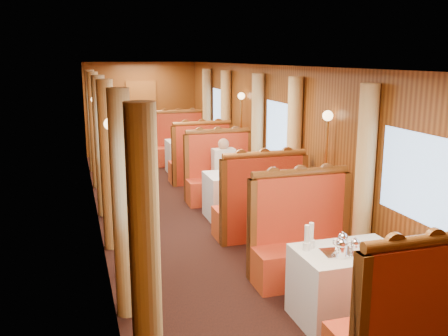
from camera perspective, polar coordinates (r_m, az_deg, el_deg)
name	(u,v)px	position (r m, az deg, el deg)	size (l,w,h in m)	color
floor	(194,221)	(8.24, -3.41, -6.07)	(3.00, 12.00, 0.01)	black
ceiling	(192,66)	(7.81, -3.65, 11.58)	(3.00, 12.00, 0.01)	silver
wall_far	(142,109)	(13.79, -9.41, 6.67)	(3.00, 2.50, 0.01)	brown
wall_left	(96,151)	(7.73, -14.41, 1.87)	(12.00, 2.50, 0.01)	brown
wall_right	(281,141)	(8.40, 6.49, 3.03)	(12.00, 2.50, 0.01)	brown
doorway_far	(142,118)	(13.78, -9.35, 5.63)	(0.80, 0.04, 2.00)	brown
table_near	(347,285)	(5.33, 13.93, -12.88)	(1.05, 0.72, 0.75)	white
banquette_near_fwd	(412,333)	(4.58, 20.73, -17.20)	(1.30, 0.55, 1.34)	#AF1513
banquette_near_aft	(304,245)	(6.13, 9.08, -8.73)	(1.30, 0.55, 1.34)	#AF1513
table_mid	(238,195)	(8.33, 1.59, -3.15)	(1.05, 0.72, 0.75)	white
banquette_mid_fwd	(260,210)	(7.40, 4.09, -4.82)	(1.30, 0.55, 1.34)	#AF1513
banquette_mid_aft	(220,179)	(9.25, -0.41, -1.23)	(1.30, 0.55, 1.34)	#AF1513
table_far	(190,156)	(11.61, -3.91, 1.35)	(1.05, 0.72, 0.75)	white
banquette_far_fwd	(201,163)	(10.63, -2.67, 0.59)	(1.30, 0.55, 1.34)	#AF1513
banquette_far_aft	(181,147)	(12.57, -4.97, 2.43)	(1.30, 0.55, 1.34)	#AF1513
tea_tray	(339,253)	(5.09, 13.06, -9.40)	(0.34, 0.26, 0.01)	silver
teapot_left	(341,251)	(4.96, 13.22, -9.18)	(0.18, 0.13, 0.15)	silver
teapot_right	(355,249)	(5.08, 14.73, -8.89)	(0.15, 0.12, 0.12)	silver
teapot_back	(342,244)	(5.14, 13.37, -8.42)	(0.18, 0.13, 0.14)	silver
fruit_plate	(383,251)	(5.22, 17.74, -9.00)	(0.21, 0.21, 0.05)	white
cup_inboard	(307,240)	(5.06, 9.43, -8.17)	(0.08, 0.08, 0.26)	white
cup_outboard	(311,238)	(5.14, 9.91, -7.87)	(0.08, 0.08, 0.26)	white
rose_vase_mid	(239,164)	(8.16, 1.75, 0.51)	(0.06, 0.06, 0.36)	silver
rose_vase_far	(190,133)	(11.53, -3.87, 4.06)	(0.06, 0.06, 0.36)	silver
window_left_near	(118,202)	(4.28, -11.98, -3.79)	(1.20, 0.90, 0.01)	#7FADE5
curtain_left_near_a	(145,268)	(3.65, -8.97, -11.17)	(0.22, 0.22, 2.35)	#DDB871
curtain_left_near_b	(123,206)	(5.11, -11.47, -4.28)	(0.22, 0.22, 2.35)	#DDB871
window_right_near	(418,177)	(5.39, 21.27, -0.99)	(1.20, 0.90, 0.01)	#7FADE5
curtain_right_near_b	(364,186)	(6.01, 15.72, -1.96)	(0.22, 0.22, 2.35)	#DDB871
window_left_mid	(96,138)	(7.69, -14.38, 3.34)	(1.20, 0.90, 0.01)	#7FADE5
curtain_left_mid_a	(108,166)	(6.98, -13.07, 0.20)	(0.22, 0.22, 2.35)	#DDB871
curtain_left_mid_b	(101,147)	(8.51, -13.84, 2.36)	(0.22, 0.22, 2.35)	#DDB871
window_right_mid	(280,130)	(8.36, 6.42, 4.37)	(1.20, 0.90, 0.01)	#7FADE5
curtain_right_mid_a	(294,155)	(7.67, 7.95, 1.49)	(0.22, 0.22, 2.35)	#DDB871
curtain_right_mid_b	(257,139)	(9.08, 3.83, 3.32)	(0.22, 0.22, 2.35)	#DDB871
window_left_far	(88,113)	(11.16, -15.30, 6.07)	(1.20, 0.90, 0.01)	#7FADE5
curtain_left_far_a	(95,131)	(10.43, -14.48, 4.15)	(0.22, 0.22, 2.35)	#DDB871
curtain_left_far_b	(92,121)	(11.97, -14.85, 5.18)	(0.22, 0.22, 2.35)	#DDB871
window_right_far	(220,109)	(11.64, -0.44, 6.76)	(1.20, 0.90, 0.01)	#7FADE5
curtain_right_far_a	(226,125)	(10.90, 0.21, 4.90)	(0.22, 0.22, 2.35)	#DDB871
curtain_right_far_b	(207,117)	(12.38, -1.94, 5.83)	(0.22, 0.22, 2.35)	#DDB871
sconce_left_fore	(112,166)	(5.99, -12.68, 0.23)	(0.14, 0.14, 1.95)	#BF8C3F
sconce_right_fore	(326,153)	(6.79, 11.59, 1.71)	(0.14, 0.14, 1.95)	#BF8C3F
sconce_left_aft	(96,127)	(9.44, -14.38, 4.59)	(0.14, 0.14, 1.95)	#BF8C3F
sconce_right_aft	(241,121)	(9.96, 1.97, 5.38)	(0.14, 0.14, 1.95)	#BF8C3F
steward	(133,165)	(8.26, -10.39, 0.30)	(0.66, 0.43, 1.81)	navy
passenger	(224,164)	(8.97, 0.00, 0.42)	(0.40, 0.44, 0.76)	beige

